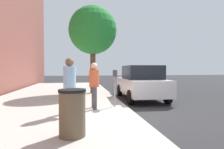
% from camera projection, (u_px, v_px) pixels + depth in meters
% --- Properties ---
extents(ground_plane, '(80.00, 80.00, 0.00)m').
position_uv_depth(ground_plane, '(134.00, 116.00, 6.32)').
color(ground_plane, '#2B2B2D').
rests_on(ground_plane, ground).
extents(sidewalk_slab, '(28.00, 6.00, 0.15)m').
position_uv_depth(sidewalk_slab, '(41.00, 118.00, 5.82)').
color(sidewalk_slab, '#B7B2A8').
rests_on(sidewalk_slab, ground_plane).
extents(parking_meter, '(0.36, 0.12, 1.41)m').
position_uv_depth(parking_meter, '(115.00, 80.00, 7.20)').
color(parking_meter, gray).
rests_on(parking_meter, sidewalk_slab).
extents(pedestrian_at_meter, '(0.51, 0.36, 1.67)m').
position_uv_depth(pedestrian_at_meter, '(94.00, 82.00, 6.81)').
color(pedestrian_at_meter, '#47474C').
rests_on(pedestrian_at_meter, sidewalk_slab).
extents(pedestrian_bystander, '(0.50, 0.39, 1.79)m').
position_uv_depth(pedestrian_bystander, '(70.00, 81.00, 5.89)').
color(pedestrian_bystander, tan).
rests_on(pedestrian_bystander, sidewalk_slab).
extents(parked_sedan_near, '(4.47, 2.10, 1.77)m').
position_uv_depth(parked_sedan_near, '(141.00, 82.00, 9.79)').
color(parked_sedan_near, silver).
rests_on(parked_sedan_near, ground_plane).
extents(street_tree, '(2.89, 2.89, 5.23)m').
position_uv_depth(street_tree, '(93.00, 31.00, 11.24)').
color(street_tree, brown).
rests_on(street_tree, sidewalk_slab).
extents(traffic_signal, '(0.24, 0.44, 3.60)m').
position_uv_depth(traffic_signal, '(95.00, 57.00, 14.71)').
color(traffic_signal, black).
rests_on(traffic_signal, sidewalk_slab).
extents(trash_bin, '(0.59, 0.59, 1.01)m').
position_uv_depth(trash_bin, '(72.00, 113.00, 3.99)').
color(trash_bin, brown).
rests_on(trash_bin, sidewalk_slab).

